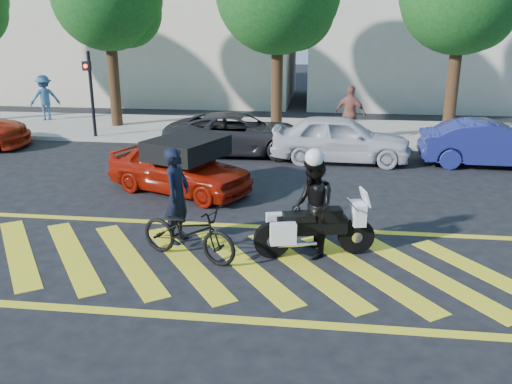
# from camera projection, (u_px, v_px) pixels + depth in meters

# --- Properties ---
(ground) EXTENTS (90.00, 90.00, 0.00)m
(ground) POSITION_uv_depth(u_px,v_px,m) (217.00, 263.00, 9.98)
(ground) COLOR black
(ground) RESTS_ON ground
(sidewalk) EXTENTS (60.00, 5.00, 0.15)m
(sidewalk) POSITION_uv_depth(u_px,v_px,m) (276.00, 131.00, 21.29)
(sidewalk) COLOR #9E998E
(sidewalk) RESTS_ON ground
(crosswalk) EXTENTS (12.33, 4.00, 0.01)m
(crosswalk) POSITION_uv_depth(u_px,v_px,m) (215.00, 263.00, 9.99)
(crosswalk) COLOR yellow
(crosswalk) RESTS_ON ground
(building_left) EXTENTS (16.00, 8.00, 10.00)m
(building_left) POSITION_uv_depth(u_px,v_px,m) (145.00, 4.00, 29.24)
(building_left) COLOR beige
(building_left) RESTS_ON ground
(signal_pole) EXTENTS (0.28, 0.43, 3.20)m
(signal_pole) POSITION_uv_depth(u_px,v_px,m) (90.00, 88.00, 19.37)
(signal_pole) COLOR black
(signal_pole) RESTS_ON ground
(officer_bike) EXTENTS (0.57, 0.77, 1.93)m
(officer_bike) POSITION_uv_depth(u_px,v_px,m) (177.00, 196.00, 10.67)
(officer_bike) COLOR black
(officer_bike) RESTS_ON ground
(bicycle) EXTENTS (2.14, 1.37, 1.06)m
(bicycle) POSITION_uv_depth(u_px,v_px,m) (188.00, 232.00, 10.03)
(bicycle) COLOR black
(bicycle) RESTS_ON ground
(police_motorcycle) EXTENTS (2.28, 1.00, 1.02)m
(police_motorcycle) POSITION_uv_depth(u_px,v_px,m) (313.00, 228.00, 10.16)
(police_motorcycle) COLOR black
(police_motorcycle) RESTS_ON ground
(officer_moto) EXTENTS (0.93, 1.08, 1.92)m
(officer_moto) POSITION_uv_depth(u_px,v_px,m) (313.00, 207.00, 10.04)
(officer_moto) COLOR black
(officer_moto) RESTS_ON ground
(red_convertible) EXTENTS (4.19, 2.96, 1.32)m
(red_convertible) POSITION_uv_depth(u_px,v_px,m) (179.00, 167.00, 13.86)
(red_convertible) COLOR #911406
(red_convertible) RESTS_ON ground
(parked_mid_left) EXTENTS (4.94, 2.47, 1.34)m
(parked_mid_left) POSITION_uv_depth(u_px,v_px,m) (238.00, 134.00, 17.83)
(parked_mid_left) COLOR black
(parked_mid_left) RESTS_ON ground
(parked_mid_right) EXTENTS (4.34, 1.83, 1.46)m
(parked_mid_right) POSITION_uv_depth(u_px,v_px,m) (341.00, 138.00, 16.84)
(parked_mid_right) COLOR silver
(parked_mid_right) RESTS_ON ground
(parked_right) EXTENTS (4.22, 1.61, 1.37)m
(parked_right) POSITION_uv_depth(u_px,v_px,m) (491.00, 144.00, 16.31)
(parked_right) COLOR navy
(parked_right) RESTS_ON ground
(pedestrian_left) EXTENTS (1.39, 1.24, 1.87)m
(pedestrian_left) POSITION_uv_depth(u_px,v_px,m) (45.00, 98.00, 22.91)
(pedestrian_left) COLOR #2D557D
(pedestrian_left) RESTS_ON sidewalk
(pedestrian_right) EXTENTS (1.23, 0.89, 1.93)m
(pedestrian_right) POSITION_uv_depth(u_px,v_px,m) (350.00, 113.00, 18.96)
(pedestrian_right) COLOR #9C5647
(pedestrian_right) RESTS_ON sidewalk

